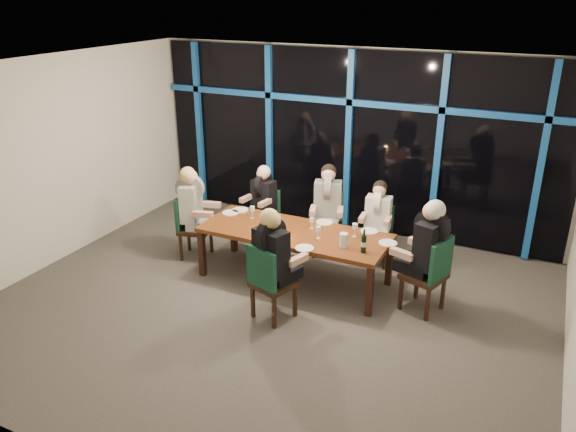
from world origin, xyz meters
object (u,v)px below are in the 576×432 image
Objects in this scene: diner_end_right at (428,240)px; diner_far_right at (378,211)px; dining_table at (294,236)px; chair_near_mid at (269,280)px; chair_far_mid at (327,219)px; chair_far_right at (378,231)px; diner_end_left at (193,200)px; wine_bottle at (364,244)px; chair_far_left at (266,213)px; diner_far_mid at (328,197)px; diner_near_mid at (273,248)px; chair_end_left at (189,223)px; water_pitcher at (344,240)px; diner_far_left at (262,194)px; chair_end_right at (431,271)px.

diner_far_right is at bearing -119.23° from diner_end_right.
chair_near_mid is at bearing -81.94° from dining_table.
diner_end_right reaches higher than chair_far_mid.
diner_end_left is at bearing -163.35° from chair_far_right.
wine_bottle is at bearing -87.11° from chair_far_right.
chair_far_left is 1.88m from diner_far_right.
diner_far_mid reaches higher than wine_bottle.
dining_table is 2.65× the size of diner_near_mid.
diner_near_mid reaches higher than chair_near_mid.
diner_near_mid is at bearing -133.32° from chair_end_left.
water_pitcher is at bearing -99.44° from chair_far_right.
diner_far_left is 2.07m from water_pitcher.
dining_table is 3.04× the size of diner_far_right.
dining_table is 2.52× the size of chair_end_right.
diner_end_right is 1.03× the size of diner_near_mid.
chair_end_left is at bearing -11.48° from chair_near_mid.
chair_end_left is 1.00× the size of diner_near_mid.
diner_end_right is at bearing -52.52° from diner_far_right.
chair_far_left is at bearing 162.50° from diner_far_mid.
dining_table is 1.34m from diner_far_left.
diner_far_mid is 1.36m from water_pitcher.
diner_far_left is 0.85× the size of diner_end_right.
chair_end_right is at bearing -52.62° from chair_far_right.
diner_far_right is 1.18m from water_pitcher.
chair_far_mid is 0.87m from diner_far_right.
diner_end_left is (-0.70, -0.88, 0.09)m from diner_far_left.
diner_far_mid is (0.03, -0.08, 0.39)m from chair_far_mid.
water_pitcher reaches higher than chair_far_right.
diner_near_mid reaches higher than chair_end_right.
diner_near_mid is (-0.70, -1.97, 0.12)m from diner_far_right.
dining_table is 13.49× the size of water_pitcher.
chair_near_mid reaches higher than chair_far_mid.
diner_end_left is 3.48m from diner_end_right.
chair_end_left is 2.56m from water_pitcher.
chair_far_left is 0.90× the size of chair_far_mid.
water_pitcher reaches higher than chair_far_left.
diner_far_left is at bearing 153.43° from water_pitcher.
dining_table is at bearing -113.02° from diner_far_mid.
chair_far_right is at bearing 13.33° from diner_far_left.
diner_end_left is at bearing -164.85° from diner_far_right.
water_pitcher is (0.69, -1.17, -0.08)m from diner_far_mid.
chair_far_right is at bearing -121.06° from diner_end_right.
chair_end_left is at bearing -120.41° from chair_far_left.
diner_far_left is at bearing 170.84° from chair_far_mid.
chair_far_right is 1.03× the size of diner_far_right.
diner_end_right reaches higher than diner_far_left.
chair_far_right is 0.93× the size of diner_far_mid.
chair_far_left is 1.00× the size of chair_far_right.
chair_far_left is at bearing -52.76° from diner_end_left.
diner_end_right reaches higher than chair_far_right.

